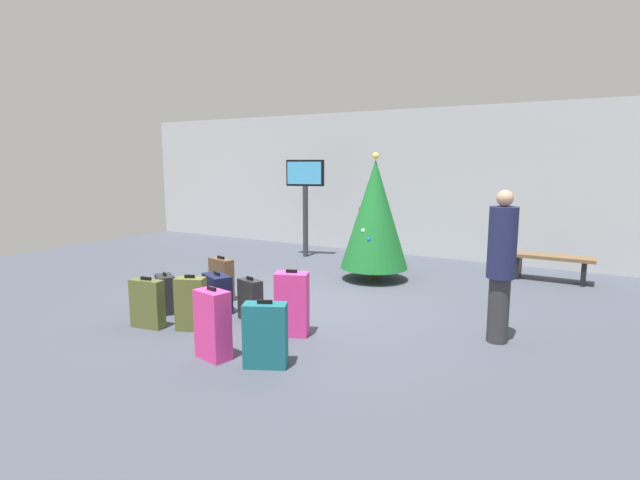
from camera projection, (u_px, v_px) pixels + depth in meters
name	position (u px, v px, depth m)	size (l,w,h in m)	color
ground_plane	(304.00, 305.00, 7.42)	(16.00, 16.00, 0.00)	#424754
back_wall	(414.00, 183.00, 11.20)	(16.00, 0.20, 3.31)	#B7BCC1
holiday_tree	(375.00, 214.00, 8.84)	(1.22, 1.22, 2.31)	#4C3319
flight_info_kiosk	(305.00, 190.00, 10.99)	(0.84, 0.35, 2.18)	#333338
waiting_bench	(551.00, 262.00, 8.85)	(1.44, 0.44, 0.48)	brown
traveller_0	(501.00, 263.00, 5.76)	(0.46, 0.46, 1.82)	#333338
suitcase_0	(217.00, 293.00, 7.06)	(0.57, 0.46, 0.58)	#141938
suitcase_1	(147.00, 304.00, 6.37)	(0.47, 0.24, 0.67)	#59602D
suitcase_2	(292.00, 304.00, 6.08)	(0.46, 0.37, 0.83)	#E5388C
suitcase_3	(191.00, 304.00, 6.28)	(0.42, 0.33, 0.72)	#59602D
suitcase_4	(250.00, 300.00, 6.68)	(0.40, 0.28, 0.60)	#232326
suitcase_5	(265.00, 335.00, 5.15)	(0.50, 0.40, 0.72)	#19606B
suitcase_6	(166.00, 294.00, 7.01)	(0.42, 0.38, 0.58)	#232326
suitcase_7	(213.00, 325.00, 5.35)	(0.43, 0.30, 0.81)	#E5388C
suitcase_8	(221.00, 279.00, 7.68)	(0.48, 0.29, 0.69)	brown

